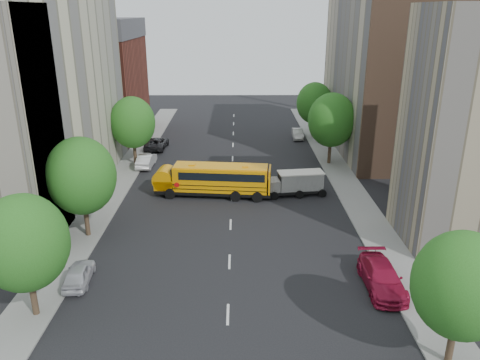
{
  "coord_description": "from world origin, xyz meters",
  "views": [
    {
      "loc": [
        0.56,
        -36.66,
        16.51
      ],
      "look_at": [
        0.8,
        2.0,
        2.42
      ],
      "focal_mm": 35.0,
      "sensor_mm": 36.0,
      "label": 1
    }
  ],
  "objects_px": {
    "street_tree_5": "(315,103)",
    "parked_car_5": "(298,134)",
    "street_tree_0": "(24,243)",
    "street_tree_2": "(133,123)",
    "street_tree_1": "(81,176)",
    "parked_car_2": "(157,143)",
    "school_bus": "(212,178)",
    "parked_car_0": "(79,274)",
    "safari_truck": "(296,183)",
    "parked_car_3": "(382,277)",
    "street_tree_3": "(462,286)",
    "parked_car_1": "(146,160)",
    "street_tree_4": "(332,120)"
  },
  "relations": [
    {
      "from": "street_tree_5",
      "to": "parked_car_2",
      "type": "relative_size",
      "value": 1.45
    },
    {
      "from": "parked_car_1",
      "to": "parked_car_5",
      "type": "xyz_separation_m",
      "value": [
        18.4,
        12.15,
        -0.08
      ]
    },
    {
      "from": "street_tree_4",
      "to": "parked_car_3",
      "type": "bearing_deg",
      "value": -93.17
    },
    {
      "from": "parked_car_3",
      "to": "parked_car_5",
      "type": "bearing_deg",
      "value": 91.15
    },
    {
      "from": "school_bus",
      "to": "street_tree_0",
      "type": "bearing_deg",
      "value": -110.75
    },
    {
      "from": "street_tree_1",
      "to": "street_tree_4",
      "type": "distance_m",
      "value": 28.43
    },
    {
      "from": "street_tree_0",
      "to": "parked_car_0",
      "type": "height_order",
      "value": "street_tree_0"
    },
    {
      "from": "street_tree_5",
      "to": "parked_car_5",
      "type": "bearing_deg",
      "value": -161.48
    },
    {
      "from": "street_tree_5",
      "to": "parked_car_1",
      "type": "distance_m",
      "value": 24.62
    },
    {
      "from": "street_tree_4",
      "to": "parked_car_3",
      "type": "relative_size",
      "value": 1.5
    },
    {
      "from": "street_tree_2",
      "to": "street_tree_5",
      "type": "distance_m",
      "value": 25.06
    },
    {
      "from": "parked_car_5",
      "to": "street_tree_4",
      "type": "bearing_deg",
      "value": -77.29
    },
    {
      "from": "parked_car_1",
      "to": "parked_car_3",
      "type": "xyz_separation_m",
      "value": [
        19.2,
        -24.42,
        0.05
      ]
    },
    {
      "from": "street_tree_5",
      "to": "parked_car_3",
      "type": "bearing_deg",
      "value": -92.15
    },
    {
      "from": "street_tree_0",
      "to": "parked_car_0",
      "type": "xyz_separation_m",
      "value": [
        1.4,
        3.4,
        -4.0
      ]
    },
    {
      "from": "street_tree_3",
      "to": "parked_car_0",
      "type": "distance_m",
      "value": 22.22
    },
    {
      "from": "street_tree_2",
      "to": "street_tree_3",
      "type": "distance_m",
      "value": 38.83
    },
    {
      "from": "street_tree_1",
      "to": "school_bus",
      "type": "relative_size",
      "value": 0.72
    },
    {
      "from": "street_tree_5",
      "to": "parked_car_1",
      "type": "bearing_deg",
      "value": -147.97
    },
    {
      "from": "street_tree_2",
      "to": "parked_car_5",
      "type": "distance_m",
      "value": 23.16
    },
    {
      "from": "street_tree_4",
      "to": "street_tree_5",
      "type": "xyz_separation_m",
      "value": [
        -0.0,
        12.0,
        -0.37
      ]
    },
    {
      "from": "parked_car_2",
      "to": "parked_car_3",
      "type": "relative_size",
      "value": 0.96
    },
    {
      "from": "school_bus",
      "to": "street_tree_1",
      "type": "bearing_deg",
      "value": -131.75
    },
    {
      "from": "street_tree_4",
      "to": "safari_truck",
      "type": "xyz_separation_m",
      "value": [
        -4.92,
        -9.4,
        -3.88
      ]
    },
    {
      "from": "safari_truck",
      "to": "parked_car_3",
      "type": "height_order",
      "value": "safari_truck"
    },
    {
      "from": "parked_car_3",
      "to": "parked_car_5",
      "type": "xyz_separation_m",
      "value": [
        -0.8,
        36.57,
        -0.13
      ]
    },
    {
      "from": "street_tree_0",
      "to": "street_tree_3",
      "type": "height_order",
      "value": "street_tree_0"
    },
    {
      "from": "street_tree_1",
      "to": "school_bus",
      "type": "distance_m",
      "value": 12.91
    },
    {
      "from": "street_tree_1",
      "to": "street_tree_2",
      "type": "bearing_deg",
      "value": 90.0
    },
    {
      "from": "street_tree_5",
      "to": "street_tree_2",
      "type": "bearing_deg",
      "value": -151.39
    },
    {
      "from": "parked_car_1",
      "to": "street_tree_0",
      "type": "bearing_deg",
      "value": 88.95
    },
    {
      "from": "parked_car_3",
      "to": "street_tree_2",
      "type": "bearing_deg",
      "value": 129.03
    },
    {
      "from": "parked_car_5",
      "to": "parked_car_1",
      "type": "bearing_deg",
      "value": -144.9
    },
    {
      "from": "street_tree_2",
      "to": "parked_car_0",
      "type": "distance_m",
      "value": 24.99
    },
    {
      "from": "safari_truck",
      "to": "parked_car_1",
      "type": "xyz_separation_m",
      "value": [
        -15.68,
        8.52,
        -0.46
      ]
    },
    {
      "from": "street_tree_0",
      "to": "street_tree_2",
      "type": "bearing_deg",
      "value": 90.0
    },
    {
      "from": "street_tree_3",
      "to": "parked_car_2",
      "type": "distance_m",
      "value": 43.67
    },
    {
      "from": "street_tree_0",
      "to": "school_bus",
      "type": "height_order",
      "value": "street_tree_0"
    },
    {
      "from": "parked_car_0",
      "to": "parked_car_5",
      "type": "relative_size",
      "value": 0.96
    },
    {
      "from": "street_tree_1",
      "to": "parked_car_2",
      "type": "height_order",
      "value": "street_tree_1"
    },
    {
      "from": "parked_car_0",
      "to": "safari_truck",
      "type": "bearing_deg",
      "value": -140.27
    },
    {
      "from": "safari_truck",
      "to": "parked_car_5",
      "type": "relative_size",
      "value": 1.38
    },
    {
      "from": "street_tree_1",
      "to": "parked_car_2",
      "type": "xyz_separation_m",
      "value": [
        1.4,
        24.33,
        -4.23
      ]
    },
    {
      "from": "street_tree_1",
      "to": "school_bus",
      "type": "xyz_separation_m",
      "value": [
        9.23,
        8.42,
        -3.25
      ]
    },
    {
      "from": "street_tree_5",
      "to": "safari_truck",
      "type": "distance_m",
      "value": 22.24
    },
    {
      "from": "parked_car_3",
      "to": "school_bus",
      "type": "bearing_deg",
      "value": 125.75
    },
    {
      "from": "parked_car_2",
      "to": "safari_truck",
      "type": "bearing_deg",
      "value": 137.74
    },
    {
      "from": "street_tree_4",
      "to": "parked_car_0",
      "type": "bearing_deg",
      "value": -129.95
    },
    {
      "from": "street_tree_0",
      "to": "street_tree_2",
      "type": "height_order",
      "value": "street_tree_2"
    },
    {
      "from": "street_tree_0",
      "to": "street_tree_4",
      "type": "xyz_separation_m",
      "value": [
        22.0,
        28.0,
        0.43
      ]
    }
  ]
}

